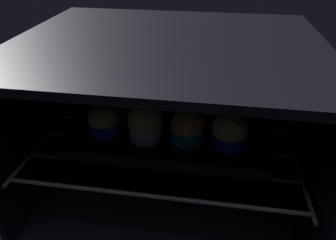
{
  "coord_description": "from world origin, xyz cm",
  "views": [
    {
      "loc": [
        8.39,
        -32.98,
        53.06
      ],
      "look_at": [
        0.0,
        22.35,
        17.23
      ],
      "focal_mm": 31.92,
      "sensor_mm": 36.0,
      "label": 1
    }
  ],
  "objects_px": {
    "baking_tray": "(168,129)",
    "muffin_row1_col2": "(189,105)",
    "muffin_row1_col0": "(116,102)",
    "muffin_row1_col1": "(151,105)",
    "muffin_row1_col3": "(227,110)",
    "muffin_row0_col0": "(104,121)",
    "muffin_row0_col3": "(230,130)",
    "muffin_row0_col2": "(187,127)",
    "muffin_row0_col1": "(145,123)"
  },
  "relations": [
    {
      "from": "muffin_row1_col0",
      "to": "muffin_row1_col2",
      "type": "xyz_separation_m",
      "value": [
        0.17,
        0.0,
        0.0
      ]
    },
    {
      "from": "muffin_row1_col1",
      "to": "muffin_row1_col2",
      "type": "distance_m",
      "value": 0.09
    },
    {
      "from": "muffin_row0_col0",
      "to": "muffin_row0_col2",
      "type": "relative_size",
      "value": 1.01
    },
    {
      "from": "muffin_row0_col1",
      "to": "muffin_row1_col0",
      "type": "height_order",
      "value": "muffin_row0_col1"
    },
    {
      "from": "baking_tray",
      "to": "muffin_row0_col3",
      "type": "relative_size",
      "value": 4.89
    },
    {
      "from": "baking_tray",
      "to": "muffin_row0_col3",
      "type": "bearing_deg",
      "value": -19.15
    },
    {
      "from": "muffin_row0_col0",
      "to": "muffin_row1_col0",
      "type": "height_order",
      "value": "muffin_row0_col0"
    },
    {
      "from": "muffin_row1_col3",
      "to": "muffin_row1_col2",
      "type": "bearing_deg",
      "value": 177.74
    },
    {
      "from": "muffin_row1_col3",
      "to": "muffin_row0_col2",
      "type": "bearing_deg",
      "value": -133.89
    },
    {
      "from": "muffin_row0_col3",
      "to": "muffin_row1_col1",
      "type": "relative_size",
      "value": 1.21
    },
    {
      "from": "muffin_row0_col3",
      "to": "muffin_row1_col1",
      "type": "height_order",
      "value": "muffin_row0_col3"
    },
    {
      "from": "muffin_row0_col2",
      "to": "muffin_row0_col3",
      "type": "distance_m",
      "value": 0.09
    },
    {
      "from": "muffin_row1_col0",
      "to": "muffin_row1_col1",
      "type": "xyz_separation_m",
      "value": [
        0.09,
        0.0,
        -0.0
      ]
    },
    {
      "from": "baking_tray",
      "to": "muffin_row1_col0",
      "type": "distance_m",
      "value": 0.14
    },
    {
      "from": "baking_tray",
      "to": "muffin_row1_col3",
      "type": "distance_m",
      "value": 0.14
    },
    {
      "from": "muffin_row0_col1",
      "to": "muffin_row1_col0",
      "type": "bearing_deg",
      "value": 135.53
    },
    {
      "from": "muffin_row0_col3",
      "to": "muffin_row1_col0",
      "type": "bearing_deg",
      "value": 161.7
    },
    {
      "from": "baking_tray",
      "to": "muffin_row1_col3",
      "type": "relative_size",
      "value": 5.81
    },
    {
      "from": "muffin_row0_col0",
      "to": "muffin_row0_col2",
      "type": "xyz_separation_m",
      "value": [
        0.18,
        0.0,
        0.0
      ]
    },
    {
      "from": "baking_tray",
      "to": "muffin_row1_col0",
      "type": "relative_size",
      "value": 5.76
    },
    {
      "from": "muffin_row1_col1",
      "to": "muffin_row1_col0",
      "type": "bearing_deg",
      "value": -179.35
    },
    {
      "from": "muffin_row0_col0",
      "to": "muffin_row1_col2",
      "type": "distance_m",
      "value": 0.2
    },
    {
      "from": "muffin_row0_col1",
      "to": "muffin_row1_col2",
      "type": "bearing_deg",
      "value": 47.65
    },
    {
      "from": "muffin_row0_col0",
      "to": "muffin_row1_col1",
      "type": "relative_size",
      "value": 1.07
    },
    {
      "from": "muffin_row1_col1",
      "to": "baking_tray",
      "type": "bearing_deg",
      "value": -42.65
    },
    {
      "from": "baking_tray",
      "to": "muffin_row1_col2",
      "type": "height_order",
      "value": "muffin_row1_col2"
    },
    {
      "from": "muffin_row1_col1",
      "to": "muffin_row0_col3",
      "type": "bearing_deg",
      "value": -26.31
    },
    {
      "from": "muffin_row1_col0",
      "to": "muffin_row1_col1",
      "type": "height_order",
      "value": "muffin_row1_col0"
    },
    {
      "from": "baking_tray",
      "to": "muffin_row0_col2",
      "type": "bearing_deg",
      "value": -42.12
    },
    {
      "from": "muffin_row1_col1",
      "to": "muffin_row1_col3",
      "type": "height_order",
      "value": "muffin_row1_col3"
    },
    {
      "from": "muffin_row0_col1",
      "to": "muffin_row0_col3",
      "type": "relative_size",
      "value": 0.99
    },
    {
      "from": "muffin_row0_col3",
      "to": "muffin_row1_col3",
      "type": "xyz_separation_m",
      "value": [
        -0.0,
        0.09,
        -0.0
      ]
    },
    {
      "from": "muffin_row0_col1",
      "to": "muffin_row1_col3",
      "type": "bearing_deg",
      "value": 27.71
    },
    {
      "from": "muffin_row1_col2",
      "to": "muffin_row1_col3",
      "type": "xyz_separation_m",
      "value": [
        0.09,
        -0.0,
        -0.0
      ]
    },
    {
      "from": "baking_tray",
      "to": "muffin_row1_col3",
      "type": "height_order",
      "value": "muffin_row1_col3"
    },
    {
      "from": "muffin_row0_col0",
      "to": "muffin_row1_col2",
      "type": "height_order",
      "value": "same"
    },
    {
      "from": "muffin_row0_col0",
      "to": "muffin_row0_col3",
      "type": "relative_size",
      "value": 0.88
    },
    {
      "from": "muffin_row0_col2",
      "to": "muffin_row0_col3",
      "type": "xyz_separation_m",
      "value": [
        0.09,
        -0.0,
        0.0
      ]
    },
    {
      "from": "muffin_row0_col0",
      "to": "muffin_row1_col2",
      "type": "bearing_deg",
      "value": 27.18
    },
    {
      "from": "muffin_row1_col0",
      "to": "muffin_row1_col2",
      "type": "relative_size",
      "value": 0.96
    },
    {
      "from": "muffin_row1_col2",
      "to": "muffin_row1_col3",
      "type": "relative_size",
      "value": 1.05
    },
    {
      "from": "muffin_row0_col1",
      "to": "muffin_row1_col1",
      "type": "bearing_deg",
      "value": 92.74
    },
    {
      "from": "muffin_row0_col3",
      "to": "muffin_row1_col0",
      "type": "relative_size",
      "value": 1.18
    },
    {
      "from": "muffin_row1_col2",
      "to": "muffin_row0_col0",
      "type": "bearing_deg",
      "value": -152.82
    },
    {
      "from": "muffin_row1_col2",
      "to": "muffin_row1_col3",
      "type": "distance_m",
      "value": 0.09
    },
    {
      "from": "baking_tray",
      "to": "muffin_row0_col0",
      "type": "xyz_separation_m",
      "value": [
        -0.13,
        -0.04,
        0.04
      ]
    },
    {
      "from": "muffin_row0_col2",
      "to": "muffin_row1_col2",
      "type": "height_order",
      "value": "same"
    },
    {
      "from": "baking_tray",
      "to": "muffin_row0_col0",
      "type": "relative_size",
      "value": 5.53
    },
    {
      "from": "muffin_row0_col3",
      "to": "muffin_row1_col1",
      "type": "distance_m",
      "value": 0.2
    },
    {
      "from": "muffin_row1_col0",
      "to": "muffin_row1_col1",
      "type": "bearing_deg",
      "value": 0.65
    }
  ]
}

